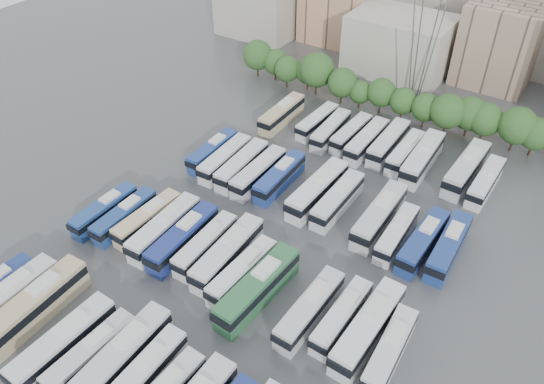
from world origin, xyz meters
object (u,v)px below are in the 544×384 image
Objects in this scene: bus_r2_s1 at (213,151)px; bus_r1_s10 at (310,309)px; bus_r2_s5 at (280,177)px; bus_r2_s10 at (379,215)px; bus_r1_s4 at (183,238)px; bus_r3_s12 at (466,168)px; bus_r1_s0 at (104,210)px; bus_r3_s4 at (317,121)px; bus_r1_s2 at (148,219)px; electricity_pylon at (431,4)px; bus_r1_s11 at (342,317)px; bus_r2_s13 at (449,247)px; bus_r0_s2 at (36,304)px; bus_r0_s6 at (122,357)px; bus_r3_s5 at (331,130)px; bus_r1_s6 at (228,253)px; bus_r2_s8 at (338,200)px; bus_r2_s7 at (317,190)px; bus_r3_s10 at (422,158)px; bus_r1_s5 at (206,245)px; bus_r1_s13 at (390,350)px; bus_r3_s13 at (486,182)px; bus_r3_s7 at (367,141)px; bus_r1_s1 at (124,216)px; bus_r0_s4 at (64,343)px; bus_r3_s2 at (282,114)px; bus_r1_s12 at (368,328)px; bus_r2_s4 at (259,172)px; bus_r2_s11 at (397,233)px; bus_r0_s1 at (8,300)px; bus_r1_s3 at (165,228)px; bus_r2_s2 at (225,159)px; bus_r2_s12 at (423,241)px; bus_r2_s3 at (242,165)px; bus_r1_s7 at (243,272)px; bus_r0_s5 at (91,354)px; bus_r0_s7 at (143,375)px.

bus_r1_s10 is at bearing -34.62° from bus_r2_s1.
bus_r2_s10 reaches higher than bus_r2_s5.
bus_r3_s12 is at bearing 51.37° from bus_r1_s4.
bus_r1_s0 is 39.83m from bus_r3_s4.
electricity_pylon is at bearing 74.95° from bus_r1_s2.
bus_r2_s13 is at bearing 71.09° from bus_r1_s11.
bus_r0_s2 is 13.36m from bus_r0_s6.
bus_r0_s2 is at bearing -103.47° from bus_r3_s5.
bus_r1_s6 is at bearing 7.57° from bus_r1_s0.
bus_r2_s1 is at bearing 130.91° from bus_r1_s6.
bus_r2_s8 is at bearing 37.31° from bus_r1_s0.
electricity_pylon is 2.50× the size of bus_r2_s7.
bus_r2_s5 is 0.87× the size of bus_r3_s10.
bus_r1_s13 is at bearing -5.43° from bus_r1_s5.
bus_r3_s12 is (3.02, 35.58, 0.39)m from bus_r1_s11.
bus_r3_s7 is at bearing 179.96° from bus_r3_s13.
bus_r1_s4 is at bearing 4.52° from bus_r1_s1.
bus_r2_s13 is (36.55, 17.38, 0.13)m from bus_r1_s2.
bus_r0_s4 is at bearing -16.80° from bus_r0_s2.
bus_r3_s2 is 0.89× the size of bus_r3_s12.
bus_r1_s10 is (13.20, -1.86, -0.16)m from bus_r1_s6.
bus_r1_s2 is at bearing -115.37° from bus_r3_s7.
electricity_pylon reaches higher than bus_r3_s7.
bus_r2_s10 is (29.42, -0.10, 0.33)m from bus_r2_s1.
bus_r1_s12 is 35.59m from bus_r3_s12.
bus_r2_s4 is 0.88× the size of bus_r3_s12.
bus_r1_s10 is 0.88× the size of bus_r3_s12.
bus_r0_s6 is 1.22× the size of bus_r3_s4.
bus_r2_s5 reaches higher than bus_r2_s11.
bus_r3_s10 reaches higher than bus_r1_s2.
bus_r0_s6 reaches higher than bus_r1_s6.
bus_r0_s2 is 1.19× the size of bus_r3_s13.
bus_r1_s4 is (9.97, 19.33, -0.09)m from bus_r0_s1.
bus_r1_s3 is 1.07× the size of bus_r2_s2.
bus_r2_s12 is (23.33, -1.58, 0.06)m from bus_r2_s5.
bus_r2_s3 is 6.62m from bus_r2_s5.
bus_r1_s7 reaches higher than bus_r1_s1.
bus_r0_s5 is 0.93× the size of bus_r3_s7.
bus_r3_s10 reaches higher than bus_r1_s5.
bus_r2_s3 is 28.61m from bus_r3_s10.
bus_r2_s11 is at bearing 46.66° from bus_r0_s1.
bus_r0_s2 is 16.57m from bus_r0_s7.
bus_r2_s1 is (-29.51, 19.35, -0.13)m from bus_r1_s10.
bus_r0_s5 is at bearing -110.50° from bus_r3_s12.
bus_r1_s11 is at bearing -99.03° from bus_r2_s12.
bus_r1_s7 is 0.85× the size of bus_r3_s12.
bus_r0_s7 reaches higher than bus_r1_s2.
bus_r3_s10 is at bearing 62.35° from bus_r1_s5.
bus_r2_s5 is 1.03× the size of bus_r3_s5.
bus_r0_s5 is 0.85× the size of bus_r0_s6.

